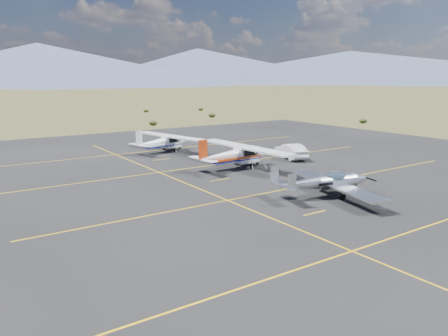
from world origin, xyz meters
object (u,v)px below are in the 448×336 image
object	(u,v)px
aircraft_low_wing	(326,182)
aircraft_cessna	(235,154)
sedan	(291,151)
aircraft_plain	(163,141)

from	to	relation	value
aircraft_low_wing	aircraft_cessna	world-z (taller)	aircraft_cessna
aircraft_low_wing	sedan	distance (m)	14.81
aircraft_cessna	sedan	xyz separation A→B (m)	(7.80, 0.76, -0.55)
aircraft_low_wing	aircraft_plain	distance (m)	23.79
aircraft_plain	aircraft_low_wing	bearing A→B (deg)	-99.99
aircraft_cessna	sedan	size ratio (longest dim) A/B	2.50
aircraft_low_wing	aircraft_cessna	distance (m)	11.67
aircraft_low_wing	aircraft_cessna	bearing A→B (deg)	101.65
aircraft_plain	sedan	distance (m)	14.71
aircraft_cessna	sedan	bearing A→B (deg)	1.99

